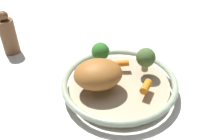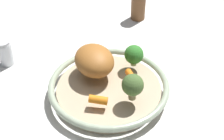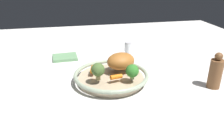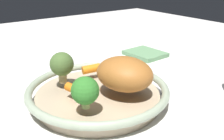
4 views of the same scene
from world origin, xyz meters
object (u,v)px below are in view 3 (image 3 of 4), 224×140
at_px(broccoli_floret_small, 132,71).
at_px(pepper_mill, 216,73).
at_px(serving_bowl, 111,77).
at_px(dish_towel, 65,57).
at_px(salt_shaker, 128,49).
at_px(broccoli_floret_large, 98,70).
at_px(baby_carrot_back, 93,69).
at_px(baby_carrot_center, 116,77).
at_px(roast_chicken_piece, 121,61).

distance_m(broccoli_floret_small, pepper_mill, 0.33).
xyz_separation_m(serving_bowl, pepper_mill, (0.13, 0.40, 0.04)).
relative_size(serving_bowl, dish_towel, 2.49).
distance_m(salt_shaker, pepper_mill, 0.49).
height_order(broccoli_floret_small, broccoli_floret_large, broccoli_floret_large).
bearing_deg(dish_towel, baby_carrot_back, 21.37).
bearing_deg(broccoli_floret_large, baby_carrot_back, -172.89).
distance_m(baby_carrot_center, broccoli_floret_small, 0.07).
bearing_deg(dish_towel, broccoli_floret_large, 18.38).
relative_size(baby_carrot_center, salt_shaker, 0.63).
relative_size(roast_chicken_piece, baby_carrot_back, 2.78).
height_order(roast_chicken_piece, broccoli_floret_large, same).
xyz_separation_m(baby_carrot_center, salt_shaker, (-0.36, 0.15, -0.01)).
distance_m(broccoli_floret_small, broccoli_floret_large, 0.13).
relative_size(roast_chicken_piece, pepper_mill, 0.83).
xyz_separation_m(baby_carrot_center, dish_towel, (-0.38, -0.20, -0.04)).
relative_size(roast_chicken_piece, broccoli_floret_large, 1.78).
relative_size(serving_bowl, baby_carrot_center, 6.44).
height_order(baby_carrot_center, salt_shaker, salt_shaker).
xyz_separation_m(pepper_mill, dish_towel, (-0.46, -0.59, -0.06)).
bearing_deg(broccoli_floret_small, roast_chicken_piece, -169.76).
distance_m(baby_carrot_back, broccoli_floret_large, 0.09).
bearing_deg(dish_towel, broccoli_floret_small, 33.06).
relative_size(baby_carrot_center, baby_carrot_back, 1.10).
height_order(roast_chicken_piece, baby_carrot_center, roast_chicken_piece).
height_order(salt_shaker, pepper_mill, pepper_mill).
relative_size(pepper_mill, dish_towel, 1.17).
distance_m(serving_bowl, roast_chicken_piece, 0.08).
bearing_deg(baby_carrot_center, salt_shaker, 157.31).
bearing_deg(baby_carrot_center, dish_towel, -152.85).
bearing_deg(roast_chicken_piece, salt_shaker, 157.72).
bearing_deg(salt_shaker, baby_carrot_center, -22.69).
distance_m(baby_carrot_center, pepper_mill, 0.40).
bearing_deg(dish_towel, serving_bowl, 30.18).
bearing_deg(broccoli_floret_small, broccoli_floret_large, -98.56).
relative_size(broccoli_floret_small, pepper_mill, 0.41).
bearing_deg(baby_carrot_center, broccoli_floret_large, -95.37).
height_order(baby_carrot_back, pepper_mill, pepper_mill).
height_order(roast_chicken_piece, salt_shaker, roast_chicken_piece).
bearing_deg(broccoli_floret_large, serving_bowl, 130.34).
bearing_deg(roast_chicken_piece, baby_carrot_center, -23.79).
xyz_separation_m(baby_carrot_center, baby_carrot_back, (-0.09, -0.08, 0.00)).
bearing_deg(broccoli_floret_large, broccoli_floret_small, 81.44).
bearing_deg(dish_towel, pepper_mill, 52.23).
xyz_separation_m(roast_chicken_piece, baby_carrot_center, (0.10, -0.04, -0.03)).
xyz_separation_m(broccoli_floret_large, salt_shaker, (-0.35, 0.22, -0.05)).
xyz_separation_m(broccoli_floret_small, dish_towel, (-0.40, -0.26, -0.07)).
bearing_deg(baby_carrot_center, broccoli_floret_small, 77.82).
bearing_deg(broccoli_floret_large, baby_carrot_center, 84.63).
relative_size(baby_carrot_back, broccoli_floret_large, 0.64).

